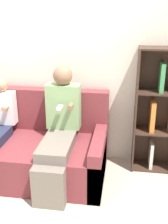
% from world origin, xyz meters
% --- Properties ---
extents(ground_plane, '(14.00, 14.00, 0.00)m').
position_xyz_m(ground_plane, '(0.00, 0.00, 0.00)').
color(ground_plane, '#B2A893').
extents(back_wall, '(10.00, 0.06, 2.55)m').
position_xyz_m(back_wall, '(0.00, 1.06, 1.27)').
color(back_wall, silver).
rests_on(back_wall, ground_plane).
extents(couch, '(2.11, 0.93, 0.92)m').
position_xyz_m(couch, '(-0.17, 0.58, 0.28)').
color(couch, maroon).
rests_on(couch, ground_plane).
extents(adult_seated, '(0.37, 0.89, 1.24)m').
position_xyz_m(adult_seated, '(0.39, 0.48, 0.62)').
color(adult_seated, '#70665B').
rests_on(adult_seated, ground_plane).
extents(bookshelf, '(0.52, 0.30, 1.43)m').
position_xyz_m(bookshelf, '(1.45, 0.91, 0.72)').
color(bookshelf, '#3D281E').
rests_on(bookshelf, ground_plane).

